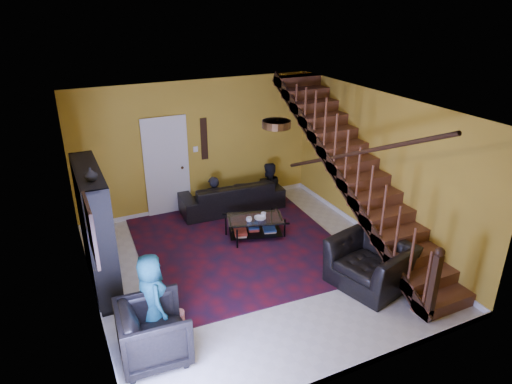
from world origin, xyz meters
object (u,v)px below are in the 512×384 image
(bookshelf, at_px, (97,231))
(sofa, at_px, (231,196))
(coffee_table, at_px, (255,226))
(armchair_right, at_px, (370,264))
(armchair_left, at_px, (154,332))

(bookshelf, xyz_separation_m, sofa, (2.97, 1.70, -0.64))
(coffee_table, bearing_deg, sofa, 87.27)
(bookshelf, xyz_separation_m, coffee_table, (2.91, 0.35, -0.74))
(armchair_right, relative_size, coffee_table, 0.99)
(sofa, height_order, coffee_table, sofa)
(coffee_table, bearing_deg, bookshelf, -173.17)
(coffee_table, bearing_deg, armchair_right, -66.01)
(sofa, relative_size, armchair_left, 2.54)
(bookshelf, bearing_deg, coffee_table, 6.83)
(bookshelf, height_order, coffee_table, bookshelf)
(armchair_right, bearing_deg, coffee_table, -170.95)
(armchair_left, bearing_deg, coffee_table, -43.77)
(bookshelf, height_order, sofa, bookshelf)
(armchair_left, distance_m, coffee_table, 3.48)
(armchair_right, bearing_deg, bookshelf, -130.76)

